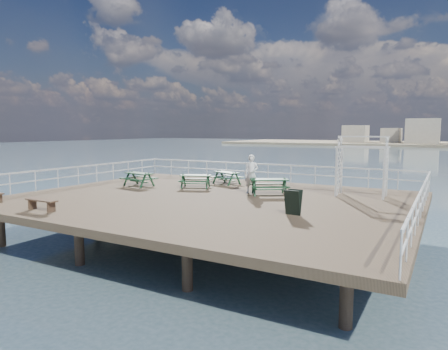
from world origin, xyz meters
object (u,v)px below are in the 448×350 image
at_px(flat_bench_near, 41,202).
at_px(picnic_table_a, 196,178).
at_px(picnic_table_b, 227,175).
at_px(person, 251,174).
at_px(picnic_table_c, 269,183).
at_px(trellis_arbor, 362,170).
at_px(picnic_table_d, 139,176).

bearing_deg(flat_bench_near, picnic_table_a, 78.54).
distance_m(picnic_table_b, flat_bench_near, 10.68).
bearing_deg(picnic_table_a, person, -25.73).
distance_m(picnic_table_c, trellis_arbor, 4.41).
bearing_deg(trellis_arbor, picnic_table_c, -158.14).
xyz_separation_m(picnic_table_b, flat_bench_near, (-2.55, -10.37, -0.18)).
bearing_deg(trellis_arbor, picnic_table_d, -169.20).
bearing_deg(picnic_table_d, person, 16.75).
bearing_deg(picnic_table_d, picnic_table_b, 48.89).
bearing_deg(person, picnic_table_c, -10.51).
distance_m(picnic_table_a, picnic_table_c, 4.45).
bearing_deg(trellis_arbor, picnic_table_b, 173.75).
distance_m(picnic_table_b, picnic_table_c, 4.40).
xyz_separation_m(picnic_table_a, picnic_table_b, (0.75, 2.16, 0.00)).
xyz_separation_m(trellis_arbor, person, (-4.98, -1.70, -0.31)).
bearing_deg(picnic_table_a, picnic_table_d, 175.29).
bearing_deg(picnic_table_a, picnic_table_b, 48.80).
distance_m(picnic_table_b, person, 3.65).
relative_size(picnic_table_d, person, 1.02).
height_order(picnic_table_a, flat_bench_near, picnic_table_a).
height_order(picnic_table_a, picnic_table_d, picnic_table_d).
xyz_separation_m(picnic_table_b, person, (2.73, -2.38, 0.45)).
xyz_separation_m(picnic_table_a, trellis_arbor, (8.46, 1.48, 0.76)).
bearing_deg(picnic_table_b, flat_bench_near, -83.07).
bearing_deg(picnic_table_c, flat_bench_near, -159.55).
height_order(flat_bench_near, person, person).
height_order(picnic_table_c, flat_bench_near, picnic_table_c).
xyz_separation_m(picnic_table_b, trellis_arbor, (7.71, -0.68, 0.76)).
distance_m(picnic_table_c, flat_bench_near, 10.14).
bearing_deg(picnic_table_d, trellis_arbor, 22.12).
distance_m(picnic_table_b, trellis_arbor, 7.78).
distance_m(picnic_table_a, flat_bench_near, 8.41).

